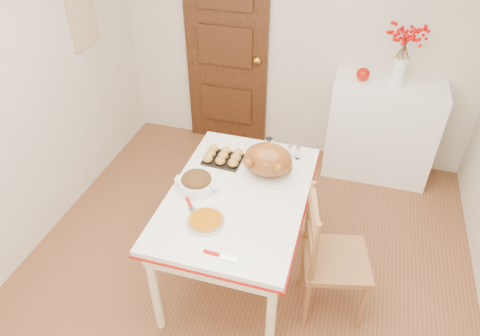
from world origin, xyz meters
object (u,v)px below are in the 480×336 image
(chair_oak, at_px, (336,257))
(turkey_platter, at_px, (268,161))
(kitchen_table, at_px, (238,235))
(pumpkin_pie, at_px, (206,220))
(sideboard, at_px, (381,131))

(chair_oak, bearing_deg, turkey_platter, 46.85)
(kitchen_table, xyz_separation_m, pumpkin_pie, (-0.11, -0.33, 0.43))
(kitchen_table, height_order, chair_oak, chair_oak)
(kitchen_table, bearing_deg, chair_oak, -6.73)
(pumpkin_pie, bearing_deg, turkey_platter, 65.95)
(turkey_platter, bearing_deg, sideboard, 52.48)
(chair_oak, bearing_deg, kitchen_table, 70.06)
(sideboard, height_order, pumpkin_pie, sideboard)
(kitchen_table, relative_size, chair_oak, 1.38)
(pumpkin_pie, bearing_deg, kitchen_table, 71.45)
(sideboard, distance_m, turkey_platter, 1.66)
(kitchen_table, xyz_separation_m, chair_oak, (0.72, -0.08, 0.08))
(chair_oak, distance_m, turkey_platter, 0.80)
(sideboard, bearing_deg, kitchen_table, -120.22)
(kitchen_table, bearing_deg, turkey_platter, 59.18)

